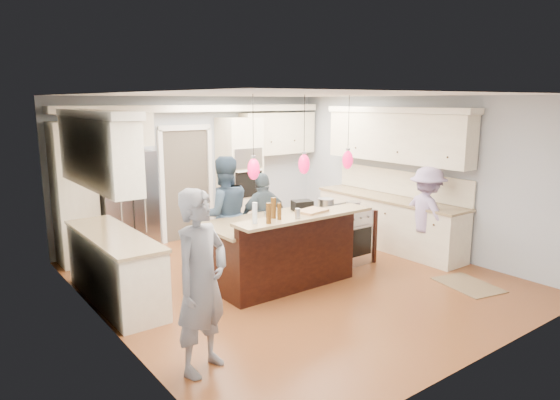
# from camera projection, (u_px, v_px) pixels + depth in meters

# --- Properties ---
(ground_plane) EXTENTS (6.00, 6.00, 0.00)m
(ground_plane) POSITION_uv_depth(u_px,v_px,m) (294.00, 279.00, 7.47)
(ground_plane) COLOR #975629
(ground_plane) RESTS_ON ground
(room_shell) EXTENTS (5.54, 6.04, 2.72)m
(room_shell) POSITION_uv_depth(u_px,v_px,m) (295.00, 158.00, 7.11)
(room_shell) COLOR #B2BCC6
(room_shell) RESTS_ON ground
(refrigerator) EXTENTS (0.90, 0.70, 1.80)m
(refrigerator) POSITION_uv_depth(u_px,v_px,m) (126.00, 204.00, 8.45)
(refrigerator) COLOR #B7B7BC
(refrigerator) RESTS_ON ground
(oven_column) EXTENTS (0.72, 0.69, 2.30)m
(oven_column) POSITION_uv_depth(u_px,v_px,m) (240.00, 177.00, 9.77)
(oven_column) COLOR #F8EEC9
(oven_column) RESTS_ON ground
(back_upper_cabinets) EXTENTS (5.30, 0.61, 2.54)m
(back_upper_cabinets) POSITION_uv_depth(u_px,v_px,m) (165.00, 155.00, 8.86)
(back_upper_cabinets) COLOR #F8EEC9
(back_upper_cabinets) RESTS_ON ground
(right_counter_run) EXTENTS (0.64, 3.10, 2.51)m
(right_counter_run) POSITION_uv_depth(u_px,v_px,m) (391.00, 190.00, 8.93)
(right_counter_run) COLOR #F8EEC9
(right_counter_run) RESTS_ON ground
(left_cabinets) EXTENTS (0.64, 2.30, 2.51)m
(left_cabinets) POSITION_uv_depth(u_px,v_px,m) (108.00, 224.00, 6.45)
(left_cabinets) COLOR #F8EEC9
(left_cabinets) RESTS_ON ground
(kitchen_island) EXTENTS (2.10, 1.46, 1.12)m
(kitchen_island) POSITION_uv_depth(u_px,v_px,m) (278.00, 250.00, 7.28)
(kitchen_island) COLOR black
(kitchen_island) RESTS_ON ground
(island_range) EXTENTS (0.82, 0.71, 0.92)m
(island_range) POSITION_uv_depth(u_px,v_px,m) (344.00, 235.00, 8.18)
(island_range) COLOR #B7B7BC
(island_range) RESTS_ON ground
(pendant_lights) EXTENTS (1.75, 0.15, 1.03)m
(pendant_lights) POSITION_uv_depth(u_px,v_px,m) (304.00, 164.00, 6.56)
(pendant_lights) COLOR black
(pendant_lights) RESTS_ON ground
(person_bar_end) EXTENTS (0.78, 0.65, 1.82)m
(person_bar_end) POSITION_uv_depth(u_px,v_px,m) (202.00, 282.00, 4.79)
(person_bar_end) COLOR slate
(person_bar_end) RESTS_ON ground
(person_far_left) EXTENTS (1.02, 0.88, 1.80)m
(person_far_left) POSITION_uv_depth(u_px,v_px,m) (224.00, 215.00, 7.65)
(person_far_left) COLOR #30465E
(person_far_left) RESTS_ON ground
(person_far_right) EXTENTS (0.91, 0.44, 1.50)m
(person_far_right) POSITION_uv_depth(u_px,v_px,m) (264.00, 219.00, 8.01)
(person_far_right) COLOR #465863
(person_far_right) RESTS_ON ground
(person_range_side) EXTENTS (0.72, 1.09, 1.58)m
(person_range_side) POSITION_uv_depth(u_px,v_px,m) (427.00, 215.00, 8.13)
(person_range_side) COLOR #A992C4
(person_range_side) RESTS_ON ground
(floor_rug) EXTENTS (0.79, 1.01, 0.01)m
(floor_rug) POSITION_uv_depth(u_px,v_px,m) (468.00, 285.00, 7.21)
(floor_rug) COLOR #7D6244
(floor_rug) RESTS_ON ground
(water_bottle) EXTENTS (0.08, 0.08, 0.27)m
(water_bottle) POSITION_uv_depth(u_px,v_px,m) (255.00, 213.00, 6.18)
(water_bottle) COLOR silver
(water_bottle) RESTS_ON kitchen_island
(beer_bottle_a) EXTENTS (0.09, 0.09, 0.27)m
(beer_bottle_a) POSITION_uv_depth(u_px,v_px,m) (274.00, 208.00, 6.46)
(beer_bottle_a) COLOR #4B2C0D
(beer_bottle_a) RESTS_ON kitchen_island
(beer_bottle_b) EXTENTS (0.07, 0.07, 0.26)m
(beer_bottle_b) POSITION_uv_depth(u_px,v_px,m) (269.00, 213.00, 6.18)
(beer_bottle_b) COLOR #4B2C0D
(beer_bottle_b) RESTS_ON kitchen_island
(beer_bottle_c) EXTENTS (0.07, 0.07, 0.22)m
(beer_bottle_c) POSITION_uv_depth(u_px,v_px,m) (279.00, 211.00, 6.39)
(beer_bottle_c) COLOR #4B2C0D
(beer_bottle_c) RESTS_ON kitchen_island
(drink_can) EXTENTS (0.07, 0.07, 0.13)m
(drink_can) POSITION_uv_depth(u_px,v_px,m) (298.00, 214.00, 6.46)
(drink_can) COLOR #B7B7BC
(drink_can) RESTS_ON kitchen_island
(cutting_board) EXTENTS (0.45, 0.36, 0.03)m
(cutting_board) POSITION_uv_depth(u_px,v_px,m) (312.00, 211.00, 6.84)
(cutting_board) COLOR tan
(cutting_board) RESTS_ON kitchen_island
(pot_large) EXTENTS (0.27, 0.27, 0.15)m
(pot_large) POSITION_uv_depth(u_px,v_px,m) (326.00, 203.00, 8.03)
(pot_large) COLOR #B7B7BC
(pot_large) RESTS_ON island_range
(pot_small) EXTENTS (0.23, 0.23, 0.11)m
(pot_small) POSITION_uv_depth(u_px,v_px,m) (353.00, 205.00, 7.99)
(pot_small) COLOR #B7B7BC
(pot_small) RESTS_ON island_range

